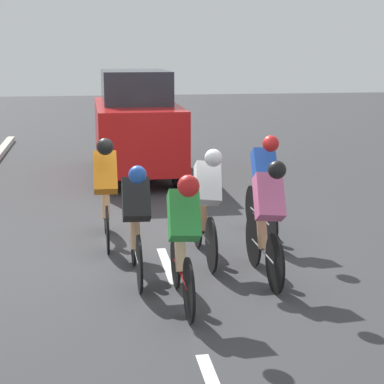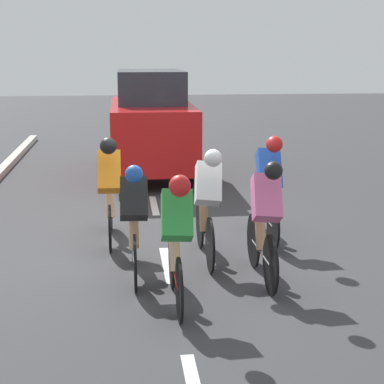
{
  "view_description": "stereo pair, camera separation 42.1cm",
  "coord_description": "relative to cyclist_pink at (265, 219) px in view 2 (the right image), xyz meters",
  "views": [
    {
      "loc": [
        0.96,
        8.43,
        2.71
      ],
      "look_at": [
        -0.32,
        0.68,
        0.95
      ],
      "focal_mm": 60.0,
      "sensor_mm": 36.0,
      "label": 1
    },
    {
      "loc": [
        0.54,
        8.49,
        2.71
      ],
      "look_at": [
        -0.32,
        0.68,
        0.95
      ],
      "focal_mm": 60.0,
      "sensor_mm": 36.0,
      "label": 2
    }
  ],
  "objects": [
    {
      "name": "lane_stripe_mid",
      "position": [
        1.1,
        -0.73,
        -0.77
      ],
      "size": [
        0.12,
        1.4,
        0.01
      ],
      "primitive_type": "cube",
      "color": "white",
      "rests_on": "ground"
    },
    {
      "name": "cyclist_black",
      "position": [
        1.52,
        -0.27,
        -0.03
      ],
      "size": [
        0.33,
        1.62,
        1.43
      ],
      "color": "black",
      "rests_on": "ground"
    },
    {
      "name": "lane_stripe_far",
      "position": [
        1.1,
        -3.93,
        -0.77
      ],
      "size": [
        0.12,
        1.4,
        0.01
      ],
      "primitive_type": "cube",
      "color": "white",
      "rests_on": "ground"
    },
    {
      "name": "cyclist_white",
      "position": [
        0.57,
        -0.84,
        0.01
      ],
      "size": [
        0.38,
        1.73,
        1.51
      ],
      "color": "black",
      "rests_on": "ground"
    },
    {
      "name": "cyclist_orange",
      "position": [
        1.82,
        -1.77,
        0.05
      ],
      "size": [
        0.32,
        1.65,
        1.55
      ],
      "color": "black",
      "rests_on": "ground"
    },
    {
      "name": "ground_plane",
      "position": [
        1.1,
        -1.4,
        -0.77
      ],
      "size": [
        60.0,
        60.0,
        0.0
      ],
      "primitive_type": "plane",
      "color": "#38383A"
    },
    {
      "name": "support_car",
      "position": [
        1.0,
        -6.71,
        0.35
      ],
      "size": [
        1.7,
        4.01,
        2.26
      ],
      "color": "black",
      "rests_on": "ground"
    },
    {
      "name": "cyclist_blue",
      "position": [
        -0.4,
        -1.61,
        0.05
      ],
      "size": [
        0.35,
        1.7,
        1.56
      ],
      "color": "black",
      "rests_on": "ground"
    },
    {
      "name": "cyclist_pink",
      "position": [
        0.0,
        0.0,
        0.0
      ],
      "size": [
        0.36,
        1.64,
        1.49
      ],
      "color": "black",
      "rests_on": "ground"
    },
    {
      "name": "cyclist_green",
      "position": [
        1.09,
        0.62,
        0.01
      ],
      "size": [
        0.35,
        1.65,
        1.48
      ],
      "color": "black",
      "rests_on": "ground"
    }
  ]
}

